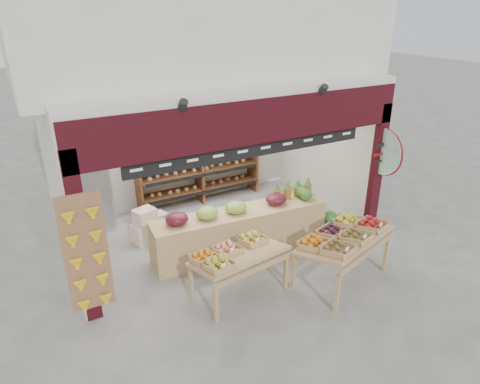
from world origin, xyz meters
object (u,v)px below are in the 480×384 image
Objects in this scene: refrigerator at (89,185)px; display_table_right at (344,237)px; watermelon_pile at (339,230)px; display_table_left at (232,255)px; back_shelving at (198,155)px; cardboard_stack at (153,225)px; mid_counter at (240,229)px.

display_table_right is at bearing -48.17° from refrigerator.
refrigerator is 5.09m from display_table_right.
display_table_left is at bearing -169.22° from watermelon_pile.
cardboard_stack is at bearing -144.12° from back_shelving.
cardboard_stack is 0.57× the size of display_table_right.
mid_counter is at bearing -95.66° from back_shelving.
back_shelving is at bearing 101.23° from display_table_right.
cardboard_stack is at bearing 149.05° from watermelon_pile.
watermelon_pile is at bearing 50.13° from display_table_right.
back_shelving is at bearing 74.35° from display_table_left.
refrigerator reaches higher than watermelon_pile.
mid_counter reaches higher than display_table_left.
back_shelving is 2.76× the size of cardboard_stack.
refrigerator reaches higher than display_table_right.
watermelon_pile is at bearing -30.95° from cardboard_stack.
cardboard_stack is 0.31× the size of mid_counter.
mid_counter is 1.34m from display_table_left.
display_table_right is at bearing -52.14° from cardboard_stack.
mid_counter reaches higher than cardboard_stack.
mid_counter is at bearing 163.22° from watermelon_pile.
mid_counter is (-0.24, -2.41, -0.70)m from back_shelving.
display_table_right is (0.80, -4.04, -0.33)m from back_shelving.
refrigerator is at bearing 129.82° from display_table_right.
cardboard_stack is 2.51m from display_table_left.
back_shelving is at bearing 84.34° from mid_counter.
refrigerator is at bearing 145.39° from watermelon_pile.
display_table_left is 2.75m from watermelon_pile.
display_table_right is 2.52× the size of watermelon_pile.
refrigerator is 5.08m from watermelon_pile.
back_shelving is 4.13m from display_table_right.
back_shelving reaches higher than display_table_right.
display_table_right reaches higher than display_table_left.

